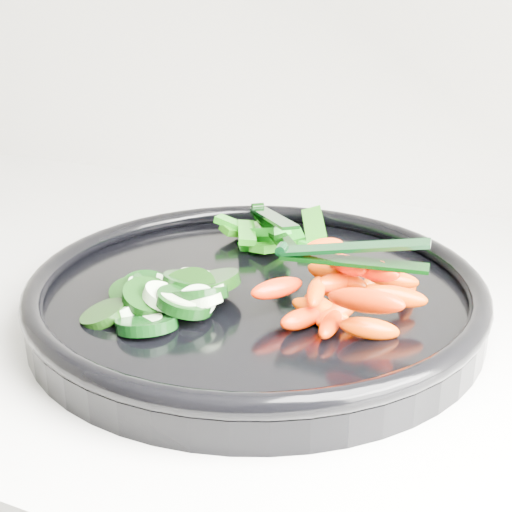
% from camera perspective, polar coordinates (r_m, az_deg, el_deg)
% --- Properties ---
extents(veggie_tray, '(0.44, 0.44, 0.04)m').
position_cam_1_polar(veggie_tray, '(0.59, -0.00, -3.12)').
color(veggie_tray, black).
rests_on(veggie_tray, counter).
extents(cucumber_pile, '(0.12, 0.12, 0.04)m').
position_cam_1_polar(cucumber_pile, '(0.56, -7.03, -3.09)').
color(cucumber_pile, black).
rests_on(cucumber_pile, veggie_tray).
extents(carrot_pile, '(0.13, 0.14, 0.06)m').
position_cam_1_polar(carrot_pile, '(0.54, 7.28, -2.80)').
color(carrot_pile, '#FF2300').
rests_on(carrot_pile, veggie_tray).
extents(pepper_pile, '(0.11, 0.11, 0.04)m').
position_cam_1_polar(pepper_pile, '(0.68, 1.29, 1.73)').
color(pepper_pile, '#12740B').
rests_on(pepper_pile, veggie_tray).
extents(tong_carrot, '(0.11, 0.03, 0.02)m').
position_cam_1_polar(tong_carrot, '(0.53, 7.44, 0.15)').
color(tong_carrot, black).
rests_on(tong_carrot, carrot_pile).
extents(tong_pepper, '(0.08, 0.10, 0.02)m').
position_cam_1_polar(tong_pepper, '(0.67, 1.29, 2.72)').
color(tong_pepper, black).
rests_on(tong_pepper, pepper_pile).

